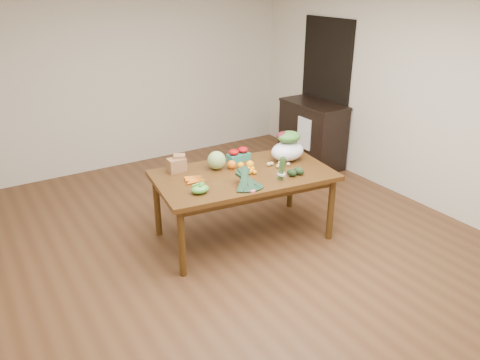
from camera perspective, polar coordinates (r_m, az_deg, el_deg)
floor at (r=4.94m, az=0.06°, el=-8.48°), size 6.00×6.00×0.00m
room_walls at (r=4.37m, az=0.07°, el=6.68°), size 5.02×6.02×2.70m
dining_table at (r=5.00m, az=0.41°, el=-3.12°), size 1.93×1.24×0.75m
doorway_dark at (r=7.15m, az=10.27°, el=10.53°), size 0.02×1.00×2.10m
cabinet at (r=7.07m, az=8.80°, el=5.61°), size 0.52×1.02×0.94m
dish_towel at (r=6.80m, az=7.81°, el=5.65°), size 0.02×0.28×0.45m
paper_bag at (r=4.90m, az=-7.73°, el=1.99°), size 0.27×0.23×0.17m
cabbage at (r=4.92m, az=-2.87°, el=2.42°), size 0.19×0.19×0.19m
strawberry_basket_a at (r=5.13m, az=-0.76°, el=2.85°), size 0.14×0.14×0.11m
strawberry_basket_b at (r=5.20m, az=0.38°, el=3.14°), size 0.14×0.14×0.11m
orange_a at (r=4.94m, az=-1.02°, el=1.89°), size 0.09×0.09×0.09m
orange_b at (r=4.95m, az=0.08°, el=1.82°), size 0.07×0.07×0.07m
orange_c at (r=4.96m, az=1.23°, el=1.92°), size 0.08×0.08×0.08m
mandarin_cluster at (r=4.84m, az=1.01°, el=1.30°), size 0.20×0.20×0.08m
carrots at (r=4.69m, az=-5.45°, el=0.12°), size 0.24×0.22×0.03m
snap_pea_bag at (r=4.40m, az=-4.91°, el=-1.11°), size 0.18×0.13×0.08m
kale_bunch at (r=4.47m, az=1.02°, el=-0.08°), size 0.37×0.44×0.16m
asparagus_bundle at (r=4.65m, az=5.10°, el=1.42°), size 0.09×0.13×0.26m
potato_a at (r=5.02m, az=3.55°, el=1.94°), size 0.05×0.05×0.04m
potato_b at (r=4.98m, az=4.67°, el=1.70°), size 0.05×0.04×0.04m
potato_c at (r=5.06m, az=4.92°, el=2.07°), size 0.06×0.05×0.05m
potato_d at (r=5.05m, az=3.90°, el=2.00°), size 0.05×0.04×0.04m
potato_e at (r=5.05m, az=5.90°, el=1.94°), size 0.05×0.04×0.04m
avocado_a at (r=4.78m, az=6.31°, el=0.87°), size 0.10×0.13×0.07m
avocado_b at (r=4.83m, az=7.17°, el=1.10°), size 0.11×0.14×0.08m
salad_bag at (r=5.16m, az=5.82°, el=3.96°), size 0.42×0.34×0.30m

